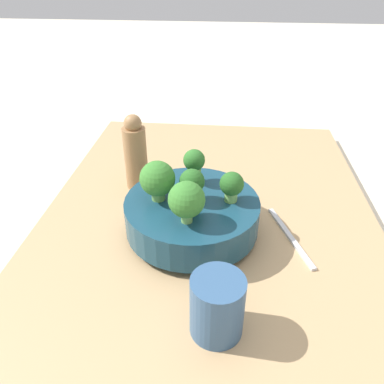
% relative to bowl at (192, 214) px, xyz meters
% --- Properties ---
extents(ground_plane, '(6.00, 6.00, 0.00)m').
position_rel_bowl_xyz_m(ground_plane, '(-0.02, -0.03, -0.08)').
color(ground_plane, beige).
extents(table, '(1.17, 0.73, 0.04)m').
position_rel_bowl_xyz_m(table, '(-0.02, -0.03, -0.06)').
color(table, tan).
rests_on(table, ground_plane).
extents(bowl, '(0.27, 0.27, 0.08)m').
position_rel_bowl_xyz_m(bowl, '(0.00, 0.00, 0.00)').
color(bowl, navy).
rests_on(bowl, table).
extents(broccoli_floret_center, '(0.05, 0.05, 0.07)m').
position_rel_bowl_xyz_m(broccoli_floret_center, '(0.00, -0.00, 0.07)').
color(broccoli_floret_center, '#6BA34C').
rests_on(broccoli_floret_center, bowl).
extents(broccoli_floret_back, '(0.07, 0.07, 0.08)m').
position_rel_bowl_xyz_m(broccoli_floret_back, '(-0.00, 0.07, 0.08)').
color(broccoli_floret_back, '#6BA34C').
rests_on(broccoli_floret_back, bowl).
extents(broccoli_floret_left, '(0.07, 0.07, 0.08)m').
position_rel_bowl_xyz_m(broccoli_floret_left, '(-0.07, 0.00, 0.08)').
color(broccoli_floret_left, '#7AB256').
rests_on(broccoli_floret_left, bowl).
extents(broccoli_floret_right, '(0.04, 0.04, 0.07)m').
position_rel_bowl_xyz_m(broccoli_floret_right, '(0.07, 0.00, 0.08)').
color(broccoli_floret_right, '#6BA34C').
rests_on(broccoli_floret_right, bowl).
extents(broccoli_floret_front, '(0.05, 0.05, 0.06)m').
position_rel_bowl_xyz_m(broccoli_floret_front, '(0.01, -0.07, 0.07)').
color(broccoli_floret_front, '#7AB256').
rests_on(broccoli_floret_front, bowl).
extents(cup, '(0.08, 0.08, 0.10)m').
position_rel_bowl_xyz_m(cup, '(-0.23, -0.06, 0.01)').
color(cup, '#33567F').
rests_on(cup, table).
extents(pepper_mill, '(0.05, 0.05, 0.18)m').
position_rel_bowl_xyz_m(pepper_mill, '(0.17, 0.15, 0.04)').
color(pepper_mill, '#997047').
rests_on(pepper_mill, table).
extents(fork, '(0.18, 0.07, 0.01)m').
position_rel_bowl_xyz_m(fork, '(-0.00, -0.20, -0.04)').
color(fork, silver).
rests_on(fork, table).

